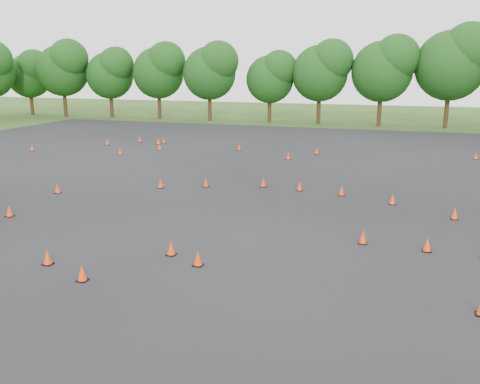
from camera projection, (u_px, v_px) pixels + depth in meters
name	position (u px, v px, depth m)	size (l,w,h in m)	color
ground	(202.00, 255.00, 17.35)	(140.00, 140.00, 0.00)	#2D5119
asphalt_pad	(255.00, 209.00, 22.90)	(62.00, 62.00, 0.00)	black
treeline	(360.00, 81.00, 47.94)	(87.07, 32.45, 10.62)	#174012
traffic_cones	(248.00, 202.00, 23.08)	(36.51, 33.03, 0.45)	#FB3D0A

